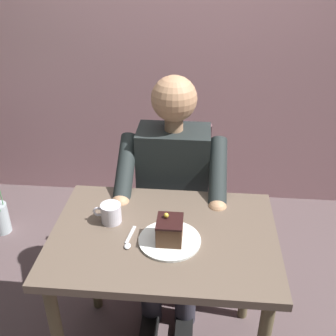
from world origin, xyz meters
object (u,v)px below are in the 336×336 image
Objects in this scene: dining_table at (164,254)px; dessert_spoon at (129,241)px; cake_slice at (170,230)px; coffee_cup at (111,213)px; seated_person at (172,193)px; chair at (175,199)px.

dining_table is 0.19m from dessert_spoon.
cake_slice reaches higher than dessert_spoon.
dining_table is 7.60× the size of coffee_cup.
seated_person is 10.35× the size of coffee_cup.
cake_slice is at bearing 92.45° from chair.
chair reaches higher than cake_slice.
cake_slice reaches higher than dining_table.
seated_person reaches higher than dessert_spoon.
chair is 0.66m from coffee_cup.
seated_person is 8.72× the size of dessert_spoon.
chair reaches higher than coffee_cup.
chair reaches higher than dining_table.
seated_person is at bearing -121.52° from coffee_cup.
coffee_cup is (0.23, 0.55, 0.28)m from chair.
dessert_spoon is at bearing 25.07° from dining_table.
chair is 8.02× the size of cake_slice.
seated_person is at bearing -104.88° from dessert_spoon.
cake_slice is (-0.03, 0.48, 0.15)m from seated_person.
seated_person is at bearing -90.00° from dining_table.
coffee_cup is at bearing 67.27° from chair.
cake_slice is (-0.03, 0.65, 0.30)m from chair.
chair is 0.72m from cake_slice.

